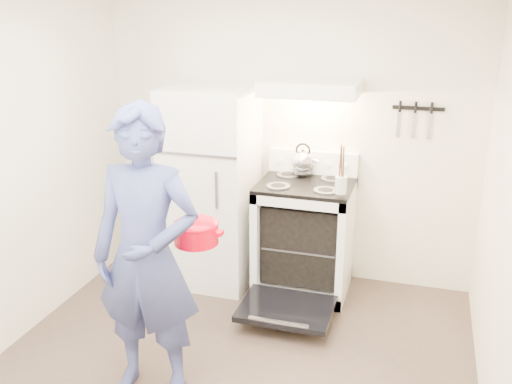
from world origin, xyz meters
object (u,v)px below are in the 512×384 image
stove_body (304,238)px  dutch_oven (196,233)px  refrigerator (212,187)px  person (147,257)px  tea_kettle (303,160)px

stove_body → dutch_oven: dutch_oven is taller
refrigerator → person: bearing=-83.2°
refrigerator → stove_body: refrigerator is taller
refrigerator → tea_kettle: refrigerator is taller
person → dutch_oven: bearing=55.1°
tea_kettle → dutch_oven: tea_kettle is taller
dutch_oven → refrigerator: bearing=106.8°
person → dutch_oven: 0.37m
person → refrigerator: bearing=93.5°
tea_kettle → person: person is taller
dutch_oven → person: bearing=-121.6°
refrigerator → person: person is taller
stove_body → tea_kettle: size_ratio=3.27×
refrigerator → dutch_oven: refrigerator is taller
stove_body → person: bearing=-111.6°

